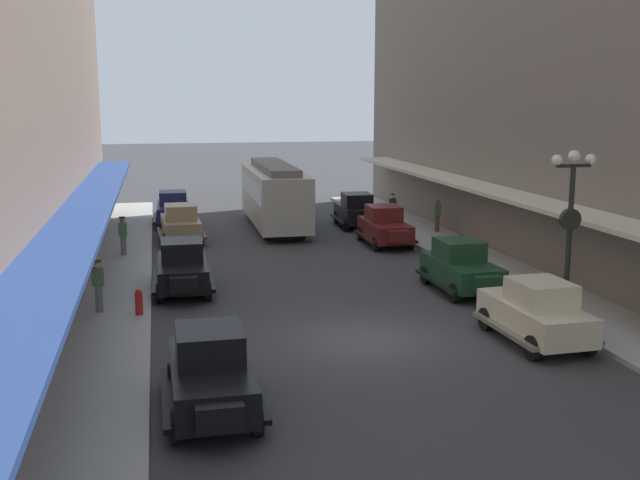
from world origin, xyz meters
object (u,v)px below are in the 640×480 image
parked_car_3 (182,266)px  parked_car_4 (211,371)px  fire_hydrant (139,302)px  pedestrian_1 (98,285)px  parked_car_6 (173,208)px  pedestrian_2 (437,215)px  streetcar (275,193)px  parked_car_2 (536,310)px  parked_car_1 (461,265)px  parked_car_0 (181,222)px  parked_car_5 (356,209)px  pedestrian_0 (123,235)px  lamp_post_with_clock (570,228)px  pedestrian_3 (392,209)px

parked_car_3 → parked_car_4: bearing=-88.8°
parked_car_3 → fire_hydrant: 3.48m
parked_car_4 → pedestrian_1: 8.73m
parked_car_6 → pedestrian_2: size_ratio=2.61×
parked_car_3 → streetcar: size_ratio=0.44×
parked_car_2 → parked_car_6: size_ratio=1.01×
streetcar → parked_car_1: bearing=-73.2°
pedestrian_2 → parked_car_0: bearing=176.7°
parked_car_0 → parked_car_5: 9.68m
parked_car_1 → fire_hydrant: (-11.19, -1.12, -0.38)m
pedestrian_0 → pedestrian_2: bearing=9.8°
lamp_post_with_clock → fire_hydrant: bearing=165.6°
pedestrian_1 → parked_car_6: bearing=81.0°
fire_hydrant → parked_car_1: bearing=5.7°
parked_car_2 → lamp_post_with_clock: size_ratio=0.83×
parked_car_4 → pedestrian_3: size_ratio=2.55×
pedestrian_1 → pedestrian_3: 20.01m
parked_car_2 → pedestrian_1: (-12.22, 5.34, 0.07)m
parked_car_1 → pedestrian_2: size_ratio=2.61×
pedestrian_2 → fire_hydrant: bearing=-140.1°
parked_car_2 → pedestrian_0: size_ratio=2.58×
parked_car_1 → parked_car_5: 14.18m
parked_car_4 → parked_car_5: bearing=67.7°
fire_hydrant → pedestrian_2: bearing=39.9°
parked_car_0 → parked_car_4: (-0.04, -20.52, 0.00)m
parked_car_2 → streetcar: bearing=101.6°
parked_car_3 → pedestrian_3: size_ratio=2.56×
parked_car_0 → pedestrian_1: 12.65m
parked_car_6 → pedestrian_3: parked_car_6 is taller
parked_car_3 → streetcar: 13.72m
parked_car_5 → pedestrian_2: parked_car_5 is taller
parked_car_6 → streetcar: 5.77m
parked_car_1 → parked_car_2: bearing=-92.0°
streetcar → parked_car_2: bearing=-78.4°
parked_car_5 → parked_car_4: bearing=-112.3°
parked_car_1 → streetcar: bearing=106.8°
parked_car_2 → lamp_post_with_clock: 3.07m
pedestrian_0 → parked_car_4: bearing=-81.6°
parked_car_4 → lamp_post_with_clock: size_ratio=0.83×
fire_hydrant → pedestrian_0: size_ratio=0.49×
parked_car_5 → pedestrian_2: size_ratio=2.63×
pedestrian_3 → parked_car_0: bearing=-170.9°
streetcar → lamp_post_with_clock: (5.99, -19.03, 1.08)m
lamp_post_with_clock → pedestrian_1: bearing=164.5°
parked_car_1 → pedestrian_0: bearing=145.1°
pedestrian_1 → pedestrian_2: size_ratio=1.02×
parked_car_2 → fire_hydrant: parked_car_2 is taller
parked_car_3 → parked_car_6: 14.78m
parked_car_6 → parked_car_0: bearing=-87.3°
parked_car_2 → pedestrian_0: (-11.81, 14.26, 0.07)m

